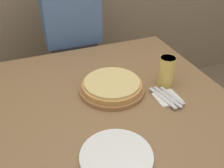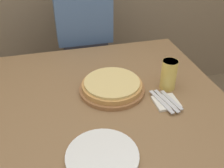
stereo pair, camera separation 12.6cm
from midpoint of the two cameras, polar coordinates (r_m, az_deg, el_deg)
The scene contains 9 objects.
dining_table at distance 1.50m, azimuth 0.17°, elevation -14.84°, with size 1.20×1.09×0.77m.
pizza_on_board at distance 1.27m, azimuth 2.84°, elevation -0.61°, with size 0.32×0.32×0.06m.
beer_glass at distance 1.31m, azimuth 14.94°, elevation 2.20°, with size 0.08×0.08×0.15m.
dinner_plate at distance 0.97m, azimuth 1.74°, elevation -15.62°, with size 0.27×0.27×0.02m.
napkin_stack at distance 1.24m, azimuth 14.59°, elevation -3.96°, with size 0.11×0.11×0.01m.
fork at distance 1.23m, azimuth 13.61°, elevation -3.84°, with size 0.05×0.18×0.00m.
dinner_knife at distance 1.24m, azimuth 14.64°, elevation -3.65°, with size 0.05×0.18×0.00m.
spoon at distance 1.25m, azimuth 15.66°, elevation -3.46°, with size 0.05×0.16×0.00m.
diner_person at distance 1.90m, azimuth -4.00°, elevation 7.87°, with size 0.37×0.20×1.37m.
Camera 2 is at (-0.19, -0.98, 1.52)m, focal length 42.00 mm.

